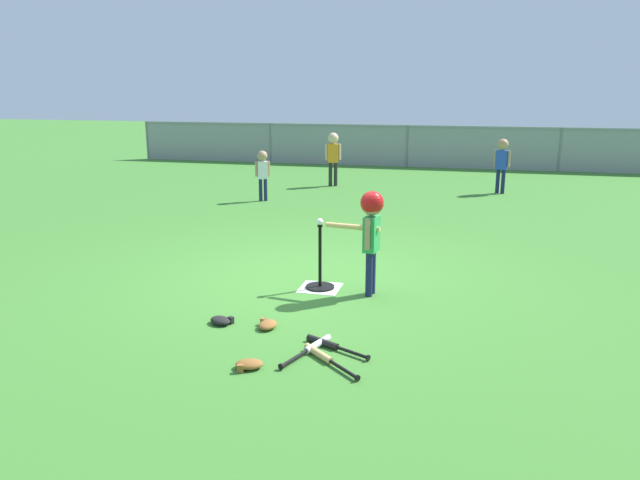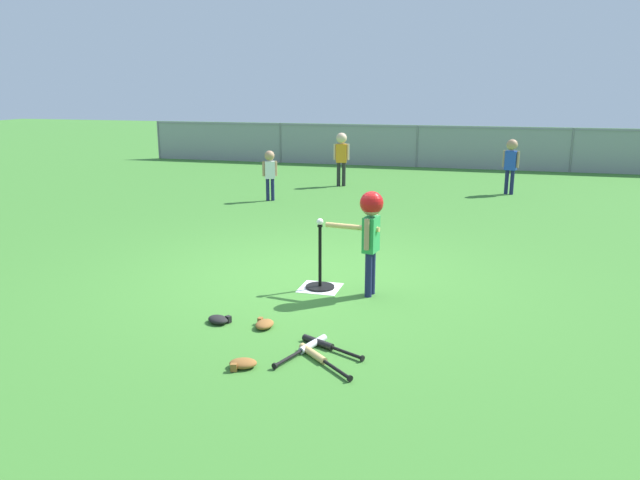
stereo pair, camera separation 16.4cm
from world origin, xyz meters
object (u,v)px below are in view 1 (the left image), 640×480
object	(u,v)px
baseball_on_tee	(320,222)
spare_bat_black	(329,344)
batting_tee	(320,278)
fielder_near_right	(502,159)
batter_child	(371,222)
fielder_deep_right	(333,152)
spare_bat_silver	(313,347)
glove_tossed_aside	(249,364)
glove_near_bats	(267,325)
spare_bat_wood	(324,357)
fielder_near_left	(263,169)
glove_by_plate	(221,320)

from	to	relation	value
baseball_on_tee	spare_bat_black	world-z (taller)	baseball_on_tee
batting_tee	fielder_near_right	world-z (taller)	fielder_near_right
batting_tee	batter_child	xyz separation A→B (m)	(0.57, -0.09, 0.69)
fielder_deep_right	spare_bat_silver	bearing A→B (deg)	-78.25
fielder_near_right	glove_tossed_aside	world-z (taller)	fielder_near_right
fielder_near_right	glove_near_bats	xyz separation A→B (m)	(-2.34, -8.18, -0.70)
spare_bat_wood	spare_bat_black	size ratio (longest dim) A/B	0.93
batting_tee	spare_bat_black	distance (m)	1.60
baseball_on_tee	fielder_near_left	xyz separation A→B (m)	(-2.38, 4.92, -0.12)
glove_by_plate	baseball_on_tee	bearing A→B (deg)	62.69
batter_child	glove_near_bats	bearing A→B (deg)	-123.19
glove_near_bats	batter_child	bearing A→B (deg)	56.81
spare_bat_silver	spare_bat_wood	world-z (taller)	same
fielder_near_right	glove_by_plate	bearing A→B (deg)	-108.89
batting_tee	glove_near_bats	bearing A→B (deg)	-98.67
baseball_on_tee	fielder_near_right	distance (m)	7.26
batting_tee	fielder_near_right	distance (m)	7.29
fielder_near_left	glove_near_bats	size ratio (longest dim) A/B	4.32
batting_tee	fielder_near_left	bearing A→B (deg)	115.78
baseball_on_tee	batter_child	bearing A→B (deg)	-8.49
fielder_near_right	spare_bat_silver	size ratio (longest dim) A/B	1.68
fielder_deep_right	spare_bat_silver	distance (m)	8.91
spare_bat_silver	batter_child	bearing A→B (deg)	81.55
fielder_near_left	glove_tossed_aside	world-z (taller)	fielder_near_left
batting_tee	batter_child	distance (m)	0.90
baseball_on_tee	glove_by_plate	distance (m)	1.58
baseball_on_tee	glove_by_plate	size ratio (longest dim) A/B	0.28
fielder_near_left	spare_bat_silver	bearing A→B (deg)	-67.42
baseball_on_tee	spare_bat_silver	world-z (taller)	baseball_on_tee
glove_near_bats	batting_tee	bearing A→B (deg)	81.33
fielder_near_left	glove_near_bats	bearing A→B (deg)	-70.47
batting_tee	baseball_on_tee	distance (m)	0.64
fielder_deep_right	spare_bat_wood	world-z (taller)	fielder_deep_right
spare_bat_black	glove_by_plate	size ratio (longest dim) A/B	2.28
glove_near_bats	fielder_near_right	bearing A→B (deg)	74.01
fielder_near_right	spare_bat_silver	xyz separation A→B (m)	(-1.81, -8.55, -0.70)
fielder_near_left	spare_bat_wood	xyz separation A→B (m)	(2.85, -6.70, -0.60)
fielder_deep_right	glove_tossed_aside	size ratio (longest dim) A/B	4.64
baseball_on_tee	glove_tossed_aside	xyz separation A→B (m)	(-0.06, -2.07, -0.72)
spare_bat_wood	spare_bat_black	xyz separation A→B (m)	(-0.02, 0.25, -0.00)
glove_near_bats	baseball_on_tee	bearing A→B (deg)	81.33
glove_near_bats	fielder_near_left	bearing A→B (deg)	109.53
fielder_near_right	spare_bat_black	distance (m)	8.66
batter_child	spare_bat_wood	xyz separation A→B (m)	(-0.09, -1.70, -0.77)
glove_near_bats	spare_bat_wood	bearing A→B (deg)	-38.94
fielder_deep_right	fielder_near_left	bearing A→B (deg)	-112.99
spare_bat_black	batter_child	bearing A→B (deg)	85.64
baseball_on_tee	fielder_deep_right	xyz separation A→B (m)	(-1.47, 7.07, 0.01)
batter_child	spare_bat_silver	bearing A→B (deg)	-98.45
glove_near_bats	fielder_deep_right	bearing A→B (deg)	98.72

